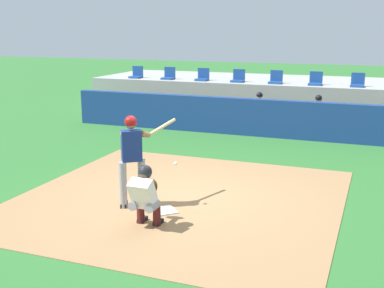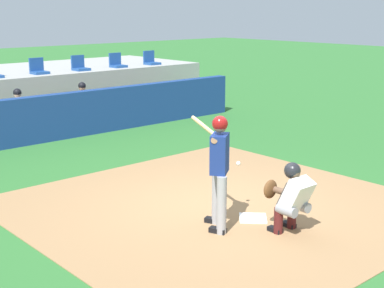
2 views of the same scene
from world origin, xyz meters
name	(u,v)px [view 2 (image 2 of 2)]	position (x,y,z in m)	size (l,w,h in m)	color
ground_plane	(219,207)	(0.00, 0.00, 0.00)	(80.00, 80.00, 0.00)	#2D6B2D
dirt_infield	(219,207)	(0.00, 0.00, 0.01)	(6.40, 6.40, 0.01)	#9E754C
home_plate	(253,218)	(0.00, -0.80, 0.02)	(0.44, 0.44, 0.02)	white
batter_at_plate	(219,165)	(-0.69, -0.69, 1.04)	(0.71, 1.37, 1.80)	#99999E
catcher_crouched	(291,195)	(0.00, -1.55, 0.61)	(0.48, 1.54, 1.13)	gray
dugout_wall	(41,119)	(0.00, 6.50, 0.60)	(13.00, 0.30, 1.20)	navy
dugout_bench	(25,127)	(0.00, 7.50, 0.23)	(11.80, 0.44, 0.45)	olive
dugout_player_0	(21,112)	(-0.15, 7.34, 0.67)	(0.49, 0.70, 1.30)	#939399
dugout_player_1	(85,104)	(1.81, 7.34, 0.67)	(0.49, 0.70, 1.30)	#939399
stadium_seat_5	(38,69)	(1.44, 9.38, 1.53)	(0.46, 0.46, 0.48)	#1E478C
stadium_seat_6	(80,66)	(2.89, 9.38, 1.53)	(0.46, 0.46, 0.48)	#1E478C
stadium_seat_7	(117,63)	(4.33, 9.38, 1.53)	(0.46, 0.46, 0.48)	#1E478C
stadium_seat_8	(151,61)	(5.78, 9.38, 1.53)	(0.46, 0.46, 0.48)	#1E478C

